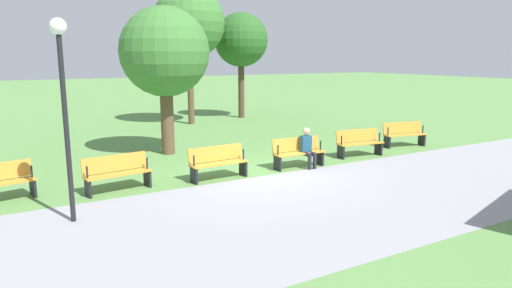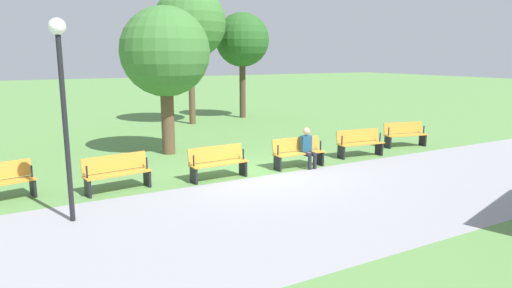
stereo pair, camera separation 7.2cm
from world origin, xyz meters
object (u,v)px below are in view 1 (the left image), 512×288
bench_1 (359,142)px  bench_2 (298,152)px  tree_0 (241,40)px  bench_3 (218,162)px  person_seated (307,147)px  lamp_post (63,83)px  bench_0 (404,134)px  bench_4 (117,173)px  tree_2 (189,23)px  tree_1 (165,53)px

bench_1 → bench_2: bearing=12.2°
tree_0 → bench_2: bearing=70.4°
bench_3 → person_seated: bearing=174.5°
bench_1 → lamp_post: (9.22, 1.69, 2.32)m
bench_0 → bench_3: bearing=17.1°
bench_4 → lamp_post: (1.29, 1.69, 2.32)m
bench_1 → lamp_post: lamp_post is taller
person_seated → tree_2: (-0.34, -10.06, 4.18)m
person_seated → bench_0: bearing=-168.2°
bench_2 → lamp_post: (6.58, 1.46, 2.32)m
tree_2 → lamp_post: 13.59m
bench_3 → tree_1: size_ratio=0.33×
bench_2 → bench_4: same height
tree_1 → lamp_post: bearing=53.9°
bench_2 → person_seated: size_ratio=1.37×
bench_0 → person_seated: bearing=21.6°
bench_3 → lamp_post: size_ratio=0.41×
person_seated → tree_1: bearing=-50.6°
tree_2 → person_seated: bearing=88.1°
tree_0 → bench_3: bearing=58.9°
bench_2 → person_seated: 0.32m
bench_1 → bench_4: 7.93m
bench_0 → tree_2: tree_2 is taller
bench_0 → tree_2: 11.22m
tree_0 → tree_1: size_ratio=1.13×
tree_1 → tree_2: tree_2 is taller
bench_3 → lamp_post: bearing=18.0°
bench_3 → bench_4: bearing=-7.3°
bench_2 → bench_3: 2.65m
bench_1 → tree_2: (2.07, -9.68, 4.34)m
bench_4 → person_seated: (-5.52, 0.38, 0.17)m
person_seated → lamp_post: bearing=13.4°
bench_0 → bench_1: 2.65m
lamp_post → tree_2: bearing=-122.2°
bench_2 → bench_4: size_ratio=0.98×
bench_0 → bench_4: 10.55m
bench_0 → bench_2: (5.25, 0.67, 0.00)m
person_seated → tree_1: size_ratio=0.24×
tree_1 → tree_2: 7.09m
bench_0 → tree_0: tree_0 is taller
bench_2 → bench_3: (2.65, 0.00, 0.00)m
person_seated → bench_1: bearing=-168.7°
tree_0 → tree_1: 9.60m
bench_1 → bench_3: bearing=9.8°
bench_2 → person_seated: person_seated is taller
bench_3 → tree_1: (0.09, -3.80, 2.93)m
tree_2 → lamp_post: bearing=57.8°
tree_0 → lamp_post: bearing=49.6°
bench_2 → bench_0: bearing=-170.2°
bench_4 → tree_1: 5.28m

